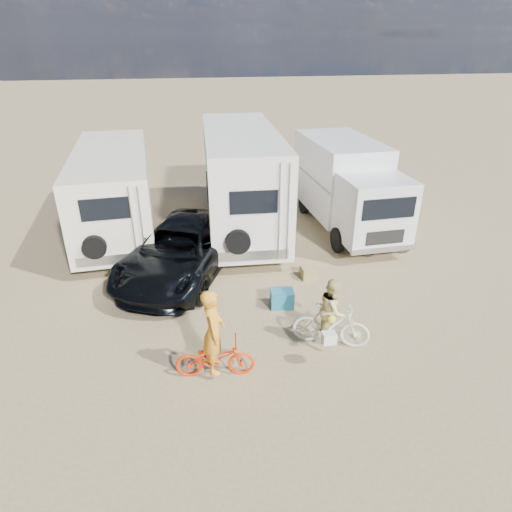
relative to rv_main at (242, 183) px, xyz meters
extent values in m
plane|color=#9E885E|center=(0.17, -6.80, -1.78)|extent=(140.00, 140.00, 0.00)
imported|color=black|center=(-2.22, -2.92, -1.02)|extent=(4.53, 6.03, 1.52)
imported|color=#F02A01|center=(-1.66, -7.56, -1.35)|extent=(1.69, 0.74, 0.86)
imported|color=beige|center=(1.03, -6.98, -1.25)|extent=(1.81, 1.14, 1.06)
imported|color=orange|center=(-1.66, -7.56, -0.84)|extent=(0.52, 0.73, 1.88)
imported|color=#D9C87F|center=(1.03, -6.98, -1.02)|extent=(0.82, 0.91, 1.52)
imported|color=#242724|center=(4.32, -2.86, -1.29)|extent=(1.91, 0.76, 0.98)
cube|color=#1F6985|center=(0.29, -5.25, -1.54)|extent=(0.63, 0.49, 0.48)
cube|color=olive|center=(1.41, -3.89, -1.61)|extent=(0.44, 0.44, 0.34)
camera|label=1|loc=(-2.05, -14.78, 4.64)|focal=30.96mm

